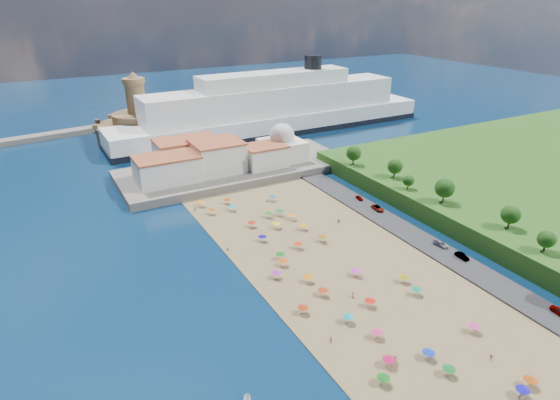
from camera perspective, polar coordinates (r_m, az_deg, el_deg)
ground at (r=124.31m, az=3.94°, el=-7.84°), size 700.00×700.00×0.00m
terrace at (r=186.49m, az=-5.46°, el=3.77°), size 90.00×36.00×3.00m
jetty at (r=211.77m, az=-14.78°, el=5.46°), size 18.00×70.00×2.40m
waterfront_buildings at (r=180.59m, az=-9.43°, el=5.01°), size 57.00×29.00×11.00m
domed_building at (r=190.68m, az=0.24°, el=6.70°), size 16.00×16.00×15.00m
fortress at (r=238.48m, az=-16.80°, el=8.63°), size 40.00×40.00×32.40m
cruise_ship at (r=241.15m, az=-0.62°, el=10.84°), size 168.57×26.24×36.82m
beach_parasols at (r=117.85m, az=5.53°, el=-8.62°), size 31.34×115.06×2.20m
beachgoers at (r=122.16m, az=4.47°, el=-7.87°), size 38.20×92.44×1.87m
parked_cars at (r=141.45m, az=17.37°, el=-4.16°), size 2.97×75.25×1.40m
hillside_trees at (r=143.91m, az=22.20°, el=-0.47°), size 14.72×107.71×7.76m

